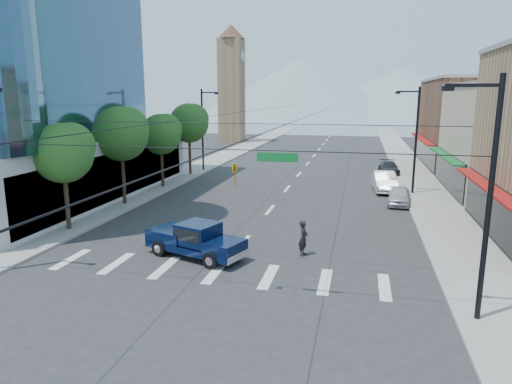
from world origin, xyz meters
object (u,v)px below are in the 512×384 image
(parked_car_far, at_px, (389,168))
(parked_car_near, at_px, (399,196))
(pickup_truck, at_px, (195,239))
(parked_car_mid, at_px, (384,181))
(pedestrian, at_px, (303,238))

(parked_car_far, bearing_deg, parked_car_near, -93.56)
(pickup_truck, height_order, parked_car_mid, pickup_truck)
(pickup_truck, bearing_deg, parked_car_mid, 81.67)
(parked_car_mid, distance_m, parked_car_far, 9.34)
(pedestrian, height_order, parked_car_mid, pedestrian)
(pickup_truck, distance_m, pedestrian, 5.66)
(parked_car_near, distance_m, parked_car_mid, 5.19)
(pedestrian, bearing_deg, pickup_truck, 113.08)
(pedestrian, bearing_deg, parked_car_mid, -7.15)
(parked_car_far, bearing_deg, pedestrian, -105.50)
(pickup_truck, xyz_separation_m, parked_car_mid, (10.37, 19.67, -0.11))
(pedestrian, xyz_separation_m, parked_car_near, (5.81, 13.09, -0.25))
(pickup_truck, relative_size, pedestrian, 3.04)
(pickup_truck, height_order, parked_car_near, pickup_truck)
(parked_car_near, bearing_deg, parked_car_far, 95.65)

